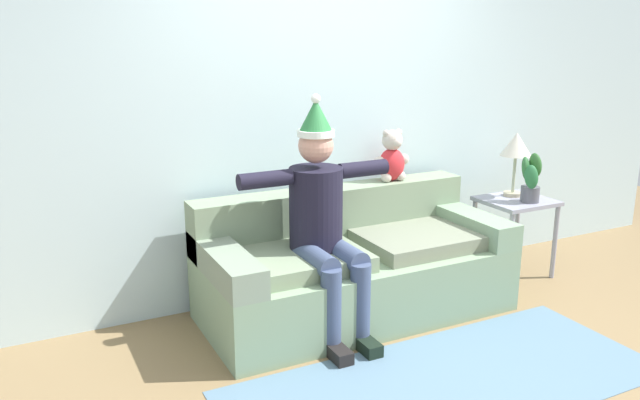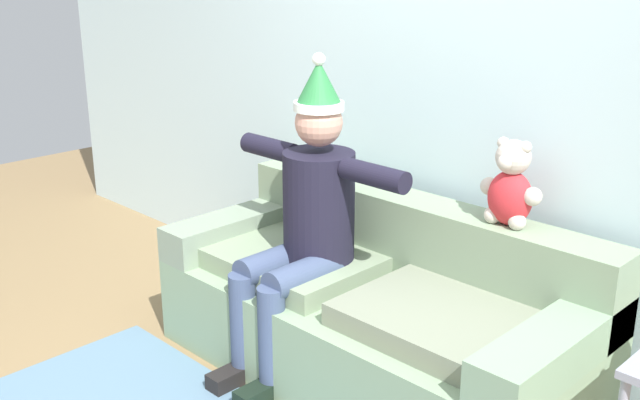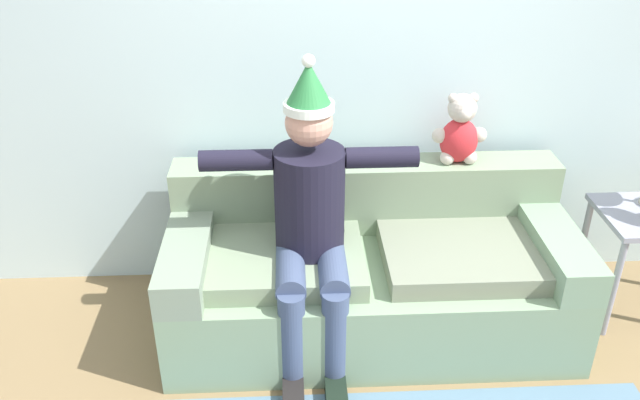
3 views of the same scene
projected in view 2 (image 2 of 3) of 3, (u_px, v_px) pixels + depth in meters
back_wall at (456, 81)px, 3.59m from camera, size 7.00×0.10×2.70m
couch at (377, 312)px, 3.55m from camera, size 2.06×0.92×0.81m
person_seated at (305, 217)px, 3.51m from camera, size 1.02×0.77×1.51m
teddy_bear at (510, 187)px, 3.21m from camera, size 0.29×0.17×0.38m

